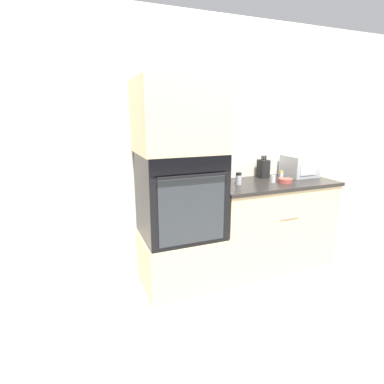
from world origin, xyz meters
TOP-DOWN VIEW (x-y plane):
  - ground_plane at (0.00, 0.00)m, footprint 12.00×12.00m
  - wall_back at (0.00, 0.63)m, footprint 8.00×0.05m
  - oven_cabinet_base at (-0.36, 0.30)m, footprint 0.73×0.60m
  - wall_oven at (-0.36, 0.30)m, footprint 0.70×0.64m
  - oven_cabinet_upper at (-0.36, 0.30)m, footprint 0.73×0.60m
  - counter_unit at (0.63, 0.30)m, footprint 1.29×0.63m
  - microwave at (1.07, 0.41)m, footprint 0.32×0.31m
  - knife_block at (0.66, 0.50)m, footprint 0.09×0.12m
  - bowl at (0.71, 0.20)m, footprint 0.14×0.14m
  - condiment_jar_near at (0.61, 0.25)m, footprint 0.05×0.05m
  - condiment_jar_mid at (0.81, 0.39)m, footprint 0.04×0.04m
  - condiment_jar_far at (0.24, 0.30)m, footprint 0.06×0.06m

SIDE VIEW (x-z plane):
  - ground_plane at x=0.00m, z-range 0.00..0.00m
  - oven_cabinet_base at x=-0.36m, z-range 0.00..0.51m
  - counter_unit at x=0.63m, z-range 0.00..0.93m
  - wall_oven at x=-0.36m, z-range 0.51..1.27m
  - bowl at x=0.71m, z-range 0.93..0.98m
  - condiment_jar_near at x=0.61m, z-range 0.93..1.00m
  - condiment_jar_mid at x=0.81m, z-range 0.93..1.01m
  - condiment_jar_far at x=0.24m, z-range 0.93..1.05m
  - knife_block at x=0.66m, z-range 0.91..1.15m
  - microwave at x=1.07m, z-range 0.93..1.16m
  - wall_back at x=0.00m, z-range 0.00..2.50m
  - oven_cabinet_upper at x=-0.36m, z-range 1.27..1.88m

